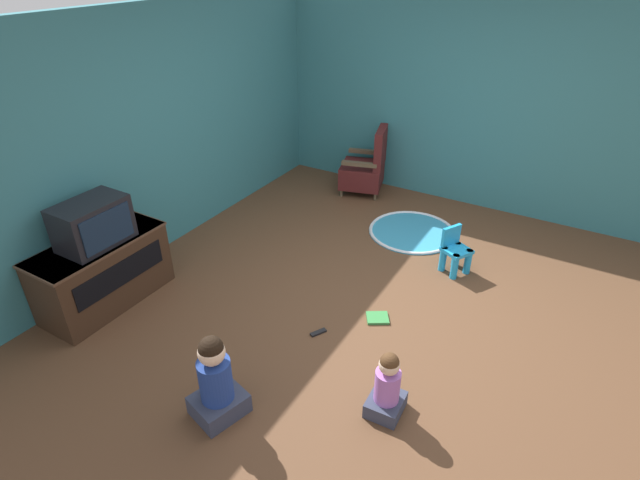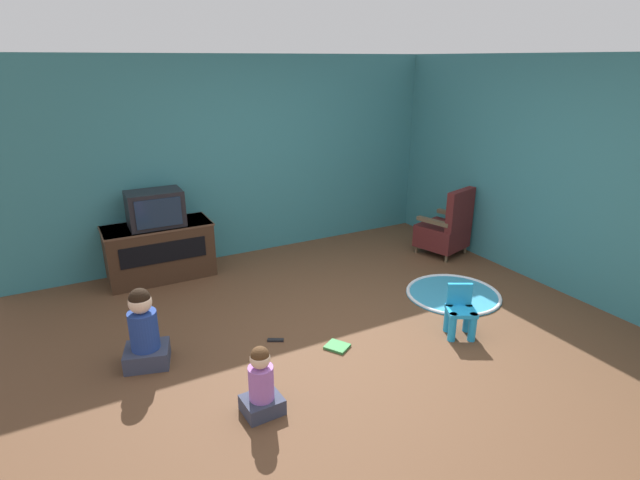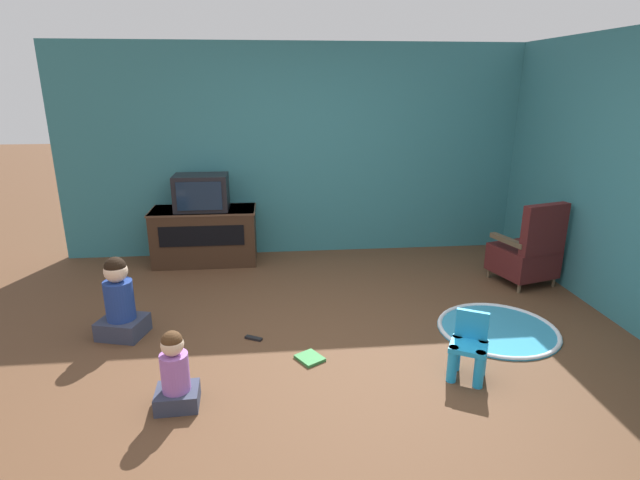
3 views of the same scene
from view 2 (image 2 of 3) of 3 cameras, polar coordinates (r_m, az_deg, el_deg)
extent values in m
plane|color=brown|center=(4.78, 4.00, -10.92)|extent=(30.00, 30.00, 0.00)
cube|color=teal|center=(6.49, -9.47, 9.13)|extent=(5.65, 0.12, 2.51)
cube|color=teal|center=(5.95, 27.10, 6.22)|extent=(0.12, 5.65, 2.51)
cube|color=#382316|center=(6.15, -17.85, -1.24)|extent=(1.19, 0.53, 0.65)
cube|color=#503626|center=(6.04, -18.17, 1.54)|extent=(1.21, 0.54, 0.02)
cube|color=black|center=(5.87, -17.41, -1.37)|extent=(0.95, 0.01, 0.23)
cube|color=black|center=(5.95, -18.32, 3.42)|extent=(0.60, 0.38, 0.41)
cube|color=#142338|center=(5.76, -17.95, 2.94)|extent=(0.50, 0.02, 0.32)
cylinder|color=brown|center=(7.16, 13.04, -0.11)|extent=(0.04, 0.04, 0.10)
cylinder|color=brown|center=(6.80, 10.92, -1.05)|extent=(0.04, 0.04, 0.10)
cylinder|color=brown|center=(6.95, 16.23, -1.05)|extent=(0.04, 0.04, 0.10)
cylinder|color=brown|center=(6.57, 14.22, -2.08)|extent=(0.04, 0.04, 0.10)
cube|color=#4C1919|center=(6.80, 13.74, 0.50)|extent=(0.67, 0.68, 0.30)
cube|color=#4C1919|center=(6.57, 15.74, 3.35)|extent=(0.52, 0.24, 0.51)
cube|color=brown|center=(6.92, 14.96, 2.89)|extent=(0.20, 0.47, 0.05)
cube|color=brown|center=(6.53, 12.80, 2.07)|extent=(0.20, 0.47, 0.05)
cylinder|color=#1E99DB|center=(4.80, 14.88, -9.60)|extent=(0.07, 0.07, 0.27)
cylinder|color=#1E99DB|center=(4.84, 17.02, -9.51)|extent=(0.07, 0.07, 0.27)
cylinder|color=#1E99DB|center=(4.94, 14.40, -8.63)|extent=(0.07, 0.07, 0.27)
cylinder|color=#1E99DB|center=(4.99, 16.49, -8.55)|extent=(0.07, 0.07, 0.27)
cube|color=#1E99DB|center=(4.84, 15.83, -7.83)|extent=(0.34, 0.34, 0.04)
cube|color=#1E99DB|center=(4.87, 15.65, -5.95)|extent=(0.22, 0.14, 0.21)
cylinder|color=teal|center=(5.73, 14.98, -6.00)|extent=(1.03, 1.03, 0.01)
torus|color=silver|center=(5.73, 14.98, -5.96)|extent=(1.03, 1.03, 0.04)
cube|color=#33384C|center=(3.88, -6.62, -18.19)|extent=(0.29, 0.26, 0.12)
cylinder|color=#A566BF|center=(3.77, -6.74, -15.89)|extent=(0.18, 0.18, 0.26)
sphere|color=beige|center=(3.65, -6.87, -13.32)|extent=(0.15, 0.15, 0.15)
sphere|color=#472D19|center=(3.64, -6.89, -12.98)|extent=(0.14, 0.14, 0.14)
cube|color=#33384C|center=(4.59, -19.13, -12.39)|extent=(0.43, 0.40, 0.16)
cylinder|color=navy|center=(4.47, -19.49, -9.69)|extent=(0.24, 0.24, 0.34)
sphere|color=beige|center=(4.35, -19.88, -6.71)|extent=(0.19, 0.19, 0.19)
sphere|color=black|center=(4.33, -19.93, -6.32)|extent=(0.18, 0.18, 0.18)
cube|color=#337F3D|center=(4.60, 1.97, -12.07)|extent=(0.25, 0.26, 0.02)
cube|color=black|center=(4.71, -5.10, -11.32)|extent=(0.15, 0.11, 0.02)
camera|label=1|loc=(2.46, -67.61, 20.21)|focal=28.00mm
camera|label=3|loc=(1.77, 61.00, -3.48)|focal=28.00mm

